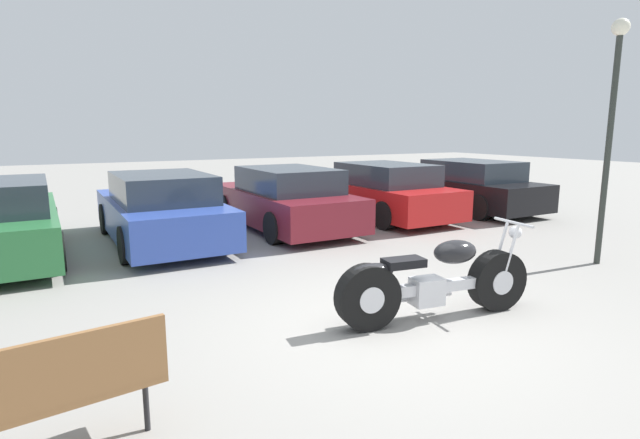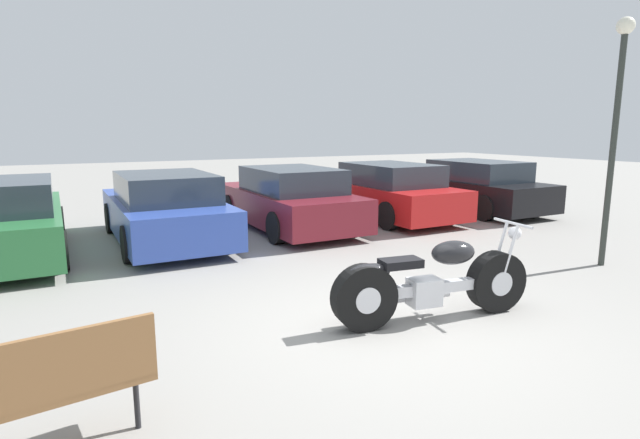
% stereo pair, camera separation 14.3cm
% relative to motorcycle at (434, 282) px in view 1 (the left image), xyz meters
% --- Properties ---
extents(ground_plane, '(60.00, 60.00, 0.00)m').
position_rel_motorcycle_xyz_m(ground_plane, '(-0.52, 0.06, -0.42)').
color(ground_plane, gray).
extents(motorcycle, '(2.37, 0.78, 1.04)m').
position_rel_motorcycle_xyz_m(motorcycle, '(0.00, 0.00, 0.00)').
color(motorcycle, black).
rests_on(motorcycle, ground_plane).
extents(parked_car_blue, '(1.82, 4.28, 1.30)m').
position_rel_motorcycle_xyz_m(parked_car_blue, '(-1.80, 5.36, 0.19)').
color(parked_car_blue, '#2D479E').
rests_on(parked_car_blue, ground_plane).
extents(parked_car_maroon, '(1.82, 4.28, 1.30)m').
position_rel_motorcycle_xyz_m(parked_car_maroon, '(0.77, 5.49, 0.19)').
color(parked_car_maroon, maroon).
rests_on(parked_car_maroon, ground_plane).
extents(parked_car_red, '(1.82, 4.28, 1.30)m').
position_rel_motorcycle_xyz_m(parked_car_red, '(3.35, 5.57, 0.19)').
color(parked_car_red, red).
rests_on(parked_car_red, ground_plane).
extents(parked_car_black, '(1.82, 4.28, 1.30)m').
position_rel_motorcycle_xyz_m(parked_car_black, '(5.92, 5.39, 0.19)').
color(parked_car_black, black).
rests_on(parked_car_black, ground_plane).
extents(park_bench, '(1.76, 0.62, 0.89)m').
position_rel_motorcycle_xyz_m(park_bench, '(-3.92, -0.80, 0.12)').
color(park_bench, brown).
rests_on(park_bench, ground_plane).
extents(lamp_post, '(0.25, 0.25, 3.66)m').
position_rel_motorcycle_xyz_m(lamp_post, '(3.85, 0.51, 1.96)').
color(lamp_post, '#2D332D').
rests_on(lamp_post, ground_plane).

